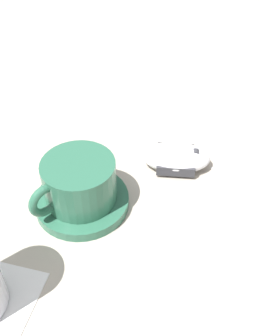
% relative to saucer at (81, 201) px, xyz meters
% --- Properties ---
extents(ground_plane, '(3.00, 3.00, 0.00)m').
position_rel_saucer_xyz_m(ground_plane, '(-0.00, 0.02, -0.01)').
color(ground_plane, '#B2A899').
extents(saucer, '(0.12, 0.12, 0.01)m').
position_rel_saucer_xyz_m(saucer, '(0.00, 0.00, 0.00)').
color(saucer, '#2D664C').
rests_on(saucer, ground).
extents(coffee_cup, '(0.11, 0.09, 0.06)m').
position_rel_saucer_xyz_m(coffee_cup, '(-0.00, 0.00, 0.04)').
color(coffee_cup, '#2D664C').
rests_on(coffee_cup, saucer).
extents(computer_mouse, '(0.11, 0.08, 0.03)m').
position_rel_saucer_xyz_m(computer_mouse, '(-0.14, -0.05, 0.01)').
color(computer_mouse, silver).
rests_on(computer_mouse, ground).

